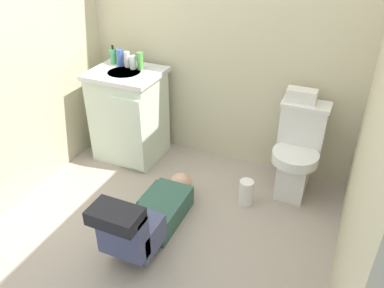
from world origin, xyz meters
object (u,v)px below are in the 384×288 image
(toilet, at_px, (297,152))
(faucet, at_px, (133,60))
(bottle_white, at_px, (127,59))
(bottle_green, at_px, (140,61))
(bottle_clear, at_px, (133,62))
(vanity_cabinet, at_px, (129,114))
(tissue_box, at_px, (302,96))
(person_plumber, at_px, (148,216))
(bottle_blue, at_px, (120,58))
(soap_dispenser, at_px, (113,56))
(paper_towel_roll, at_px, (246,192))

(toilet, height_order, faucet, faucet)
(bottle_white, xyz_separation_m, bottle_green, (0.13, -0.01, 0.01))
(toilet, relative_size, bottle_clear, 6.60)
(toilet, height_order, vanity_cabinet, vanity_cabinet)
(toilet, distance_m, tissue_box, 0.44)
(toilet, distance_m, person_plumber, 1.25)
(bottle_blue, bearing_deg, soap_dispenser, 164.68)
(vanity_cabinet, height_order, bottle_white, bottle_white)
(tissue_box, relative_size, paper_towel_roll, 1.05)
(faucet, xyz_separation_m, bottle_clear, (0.03, -0.06, 0.01))
(bottle_white, bearing_deg, faucet, 53.70)
(bottle_clear, xyz_separation_m, bottle_green, (0.07, 0.01, 0.02))
(vanity_cabinet, bearing_deg, person_plumber, -52.75)
(toilet, height_order, soap_dispenser, soap_dispenser)
(toilet, height_order, tissue_box, tissue_box)
(bottle_green, height_order, paper_towel_roll, bottle_green)
(tissue_box, bearing_deg, vanity_cabinet, -174.55)
(faucet, xyz_separation_m, bottle_green, (0.10, -0.05, 0.02))
(vanity_cabinet, distance_m, soap_dispenser, 0.52)
(vanity_cabinet, relative_size, bottle_clear, 7.21)
(tissue_box, bearing_deg, bottle_blue, -178.70)
(person_plumber, relative_size, soap_dispenser, 6.42)
(person_plumber, bearing_deg, bottle_white, 125.67)
(faucet, bearing_deg, bottle_blue, -157.53)
(toilet, bearing_deg, paper_towel_roll, -133.20)
(vanity_cabinet, height_order, person_plumber, vanity_cabinet)
(soap_dispenser, xyz_separation_m, bottle_white, (0.16, -0.02, -0.00))
(vanity_cabinet, xyz_separation_m, tissue_box, (1.44, 0.14, 0.38))
(faucet, bearing_deg, bottle_green, -27.43)
(person_plumber, relative_size, bottle_blue, 7.29)
(vanity_cabinet, relative_size, tissue_box, 3.73)
(faucet, relative_size, soap_dispenser, 0.60)
(vanity_cabinet, distance_m, bottle_blue, 0.50)
(bottle_clear, bearing_deg, person_plumber, -56.38)
(faucet, relative_size, bottle_blue, 0.68)
(bottle_blue, bearing_deg, bottle_white, -0.50)
(bottle_green, bearing_deg, bottle_white, 176.69)
(bottle_clear, bearing_deg, paper_towel_roll, -16.96)
(person_plumber, relative_size, bottle_green, 7.14)
(person_plumber, xyz_separation_m, bottle_clear, (-0.64, 0.96, 0.70))
(toilet, bearing_deg, bottle_clear, 178.66)
(bottle_clear, bearing_deg, bottle_white, 162.65)
(vanity_cabinet, distance_m, person_plumber, 1.14)
(tissue_box, height_order, bottle_white, bottle_white)
(vanity_cabinet, relative_size, bottle_white, 6.05)
(tissue_box, xyz_separation_m, bottle_blue, (-1.55, -0.04, 0.09))
(bottle_green, bearing_deg, faucet, 152.57)
(bottle_green, bearing_deg, bottle_clear, -168.89)
(bottle_blue, bearing_deg, bottle_green, -2.31)
(soap_dispenser, bearing_deg, person_plumber, -49.40)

